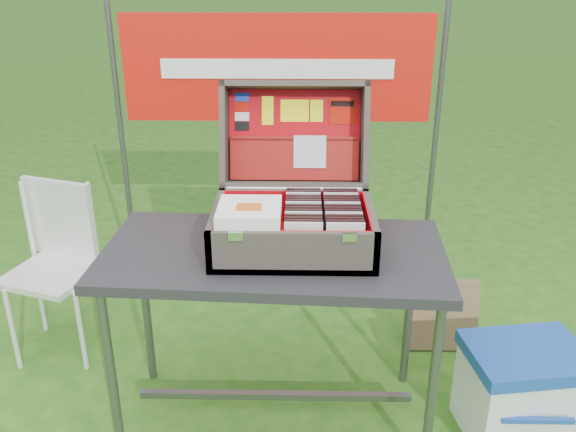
{
  "coord_description": "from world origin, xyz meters",
  "views": [
    {
      "loc": [
        0.12,
        -2.09,
        1.85
      ],
      "look_at": [
        0.08,
        0.1,
        0.9
      ],
      "focal_mm": 38.0,
      "sensor_mm": 36.0,
      "label": 1
    }
  ],
  "objects_px": {
    "suitcase": "(294,175)",
    "chair": "(53,275)",
    "table": "(275,339)",
    "cooler": "(521,391)",
    "cardboard_box": "(443,315)"
  },
  "relations": [
    {
      "from": "cooler",
      "to": "chair",
      "type": "xyz_separation_m",
      "value": [
        -2.1,
        0.54,
        0.22
      ]
    },
    {
      "from": "cooler",
      "to": "chair",
      "type": "distance_m",
      "value": 2.18
    },
    {
      "from": "suitcase",
      "to": "chair",
      "type": "height_order",
      "value": "suitcase"
    },
    {
      "from": "cooler",
      "to": "cardboard_box",
      "type": "bearing_deg",
      "value": 98.71
    },
    {
      "from": "suitcase",
      "to": "cooler",
      "type": "xyz_separation_m",
      "value": [
        0.93,
        -0.13,
        -0.88
      ]
    },
    {
      "from": "cardboard_box",
      "to": "suitcase",
      "type": "bearing_deg",
      "value": -148.44
    },
    {
      "from": "table",
      "to": "cooler",
      "type": "bearing_deg",
      "value": 0.04
    },
    {
      "from": "chair",
      "to": "suitcase",
      "type": "bearing_deg",
      "value": -1.32
    },
    {
      "from": "table",
      "to": "suitcase",
      "type": "height_order",
      "value": "suitcase"
    },
    {
      "from": "table",
      "to": "chair",
      "type": "xyz_separation_m",
      "value": [
        -1.09,
        0.49,
        0.01
      ]
    },
    {
      "from": "table",
      "to": "cardboard_box",
      "type": "height_order",
      "value": "table"
    },
    {
      "from": "chair",
      "to": "cardboard_box",
      "type": "height_order",
      "value": "chair"
    },
    {
      "from": "table",
      "to": "chair",
      "type": "distance_m",
      "value": 1.19
    },
    {
      "from": "suitcase",
      "to": "cardboard_box",
      "type": "relative_size",
      "value": 1.68
    },
    {
      "from": "table",
      "to": "suitcase",
      "type": "bearing_deg",
      "value": 48.1
    }
  ]
}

